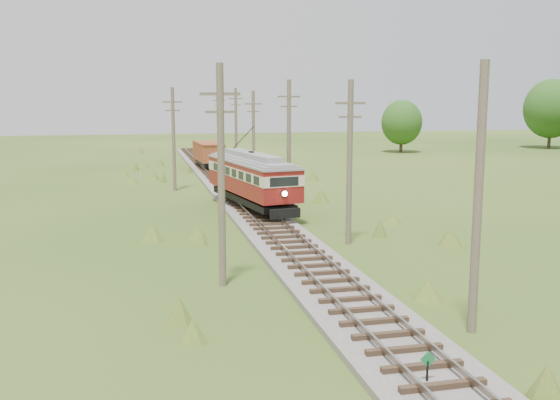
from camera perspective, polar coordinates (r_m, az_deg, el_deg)
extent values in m
cube|color=#605B54|center=(47.87, -3.78, 0.18)|extent=(3.60, 96.00, 0.25)
cube|color=#726659|center=(47.71, -4.63, 0.58)|extent=(0.08, 96.00, 0.17)
cube|color=#726659|center=(47.93, -2.93, 0.63)|extent=(0.08, 96.00, 0.17)
cube|color=#2D2116|center=(47.84, -3.78, 0.42)|extent=(2.40, 96.00, 0.16)
cylinder|color=black|center=(17.47, 13.30, -15.34)|extent=(0.06, 0.06, 0.80)
cube|color=#1B7B3A|center=(17.29, 13.36, -13.98)|extent=(0.45, 0.03, 0.45)
cube|color=black|center=(42.37, -2.61, 0.19)|extent=(3.97, 10.65, 0.42)
cube|color=maroon|center=(42.23, -2.62, 1.46)|extent=(4.52, 11.60, 1.04)
cube|color=beige|center=(42.13, -2.62, 2.60)|extent=(4.55, 11.67, 0.66)
cube|color=black|center=(42.13, -2.62, 2.60)|extent=(4.49, 11.17, 0.52)
cube|color=maroon|center=(42.07, -2.63, 3.24)|extent=(4.52, 11.60, 0.28)
cube|color=gray|center=(42.04, -2.63, 3.66)|extent=(4.59, 11.73, 0.36)
cube|color=gray|center=(42.01, -2.64, 4.10)|extent=(2.61, 8.57, 0.38)
sphere|color=#FFF2BF|center=(36.92, 0.43, 0.58)|extent=(0.34, 0.34, 0.34)
cylinder|color=black|center=(43.53, -3.41, 5.68)|extent=(0.80, 4.34, 1.82)
cylinder|color=black|center=(38.17, -1.41, -0.86)|extent=(0.24, 0.76, 0.75)
cylinder|color=black|center=(38.70, 0.55, -0.72)|extent=(0.24, 0.76, 0.75)
cylinder|color=black|center=(46.17, -5.25, 0.85)|extent=(0.24, 0.76, 0.75)
cylinder|color=black|center=(46.60, -3.59, 0.95)|extent=(0.24, 0.76, 0.75)
cube|color=black|center=(68.14, -6.55, 3.45)|extent=(2.24, 6.67, 0.46)
cube|color=brown|center=(68.04, -6.56, 4.41)|extent=(2.75, 7.43, 1.83)
cube|color=brown|center=(67.97, -6.58, 5.22)|extent=(2.81, 7.58, 0.11)
cylinder|color=black|center=(65.87, -6.83, 3.29)|extent=(0.15, 0.74, 0.73)
cylinder|color=black|center=(66.10, -5.65, 3.33)|extent=(0.15, 0.74, 0.73)
cylinder|color=black|center=(70.19, -7.39, 3.64)|extent=(0.15, 0.74, 0.73)
cylinder|color=black|center=(70.40, -6.29, 3.68)|extent=(0.15, 0.74, 0.73)
cone|color=gray|center=(65.47, -3.16, 3.06)|extent=(3.43, 3.43, 1.29)
cone|color=gray|center=(64.60, -2.25, 2.74)|extent=(1.93, 1.93, 0.75)
cylinder|color=brown|center=(20.84, 17.65, -0.04)|extent=(0.30, 0.30, 8.80)
cylinder|color=brown|center=(32.69, 6.37, 3.35)|extent=(0.30, 0.30, 8.60)
cube|color=brown|center=(32.52, 6.47, 8.79)|extent=(1.60, 0.12, 0.12)
cube|color=brown|center=(32.53, 6.45, 7.56)|extent=(1.20, 0.10, 0.10)
cylinder|color=brown|center=(45.08, 0.81, 5.24)|extent=(0.30, 0.30, 9.00)
cube|color=brown|center=(44.98, 0.82, 9.44)|extent=(1.60, 0.12, 0.12)
cube|color=brown|center=(44.98, 0.82, 8.55)|extent=(1.20, 0.10, 0.10)
cylinder|color=brown|center=(57.75, -2.45, 5.79)|extent=(0.30, 0.30, 8.40)
cube|color=brown|center=(57.66, -2.47, 8.77)|extent=(1.60, 0.12, 0.12)
cube|color=brown|center=(57.66, -2.46, 8.07)|extent=(1.20, 0.10, 0.10)
cylinder|color=brown|center=(70.61, -4.05, 6.59)|extent=(0.30, 0.30, 8.90)
cube|color=brown|center=(70.54, -4.08, 9.23)|extent=(1.60, 0.12, 0.12)
cube|color=brown|center=(70.54, -4.07, 8.66)|extent=(1.20, 0.10, 0.10)
cylinder|color=brown|center=(83.45, -5.57, 6.89)|extent=(0.30, 0.30, 8.70)
cube|color=brown|center=(83.38, -5.60, 9.05)|extent=(1.60, 0.12, 0.12)
cube|color=brown|center=(83.39, -5.59, 8.57)|extent=(1.20, 0.10, 0.10)
cylinder|color=brown|center=(25.10, -5.39, 2.08)|extent=(0.30, 0.30, 9.00)
cube|color=brown|center=(24.92, -5.51, 9.63)|extent=(1.60, 0.12, 0.12)
cube|color=brown|center=(24.92, -5.48, 8.03)|extent=(1.20, 0.10, 0.10)
cylinder|color=brown|center=(52.89, -9.70, 5.47)|extent=(0.30, 0.30, 8.60)
cube|color=brown|center=(52.79, -9.80, 8.83)|extent=(1.60, 0.12, 0.12)
cube|color=brown|center=(52.79, -9.77, 8.07)|extent=(1.20, 0.10, 0.10)
cylinder|color=#38281C|center=(107.58, 23.41, 5.32)|extent=(0.50, 0.50, 3.60)
ellipsoid|color=#275218|center=(107.43, 23.56, 7.66)|extent=(8.40, 8.40, 9.24)
cylinder|color=#38281C|center=(92.82, 11.00, 5.08)|extent=(0.50, 0.50, 2.52)
ellipsoid|color=#275218|center=(92.66, 11.06, 6.98)|extent=(5.88, 5.88, 6.47)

